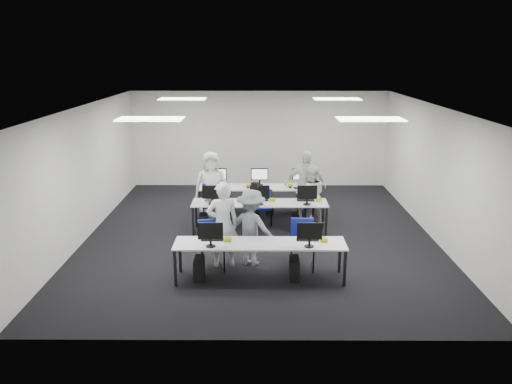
{
  "coord_description": "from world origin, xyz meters",
  "views": [
    {
      "loc": [
        -0.03,
        -11.08,
        4.16
      ],
      "look_at": [
        -0.09,
        0.14,
        1.0
      ],
      "focal_mm": 35.0,
      "sensor_mm": 36.0,
      "label": 1
    }
  ],
  "objects_px": {
    "chair_5": "(211,211)",
    "chair_7": "(304,211)",
    "chair_3": "(262,214)",
    "chair_1": "(302,253)",
    "desk_front": "(260,245)",
    "desk_mid": "(260,204)",
    "chair_4": "(308,212)",
    "photographer": "(251,227)",
    "chair_6": "(265,210)",
    "chair_2": "(212,212)",
    "student_1": "(311,195)",
    "student_3": "(305,185)",
    "student_2": "(211,186)",
    "chair_0": "(211,254)",
    "student_0": "(223,224)"
  },
  "relations": [
    {
      "from": "chair_3",
      "to": "student_3",
      "type": "height_order",
      "value": "student_3"
    },
    {
      "from": "chair_0",
      "to": "chair_6",
      "type": "bearing_deg",
      "value": 55.0
    },
    {
      "from": "chair_6",
      "to": "chair_5",
      "type": "bearing_deg",
      "value": -169.41
    },
    {
      "from": "desk_mid",
      "to": "chair_0",
      "type": "distance_m",
      "value": 2.36
    },
    {
      "from": "desk_mid",
      "to": "student_0",
      "type": "distance_m",
      "value": 2.12
    },
    {
      "from": "desk_mid",
      "to": "chair_3",
      "type": "height_order",
      "value": "chair_3"
    },
    {
      "from": "chair_5",
      "to": "student_3",
      "type": "bearing_deg",
      "value": -3.39
    },
    {
      "from": "chair_1",
      "to": "chair_7",
      "type": "bearing_deg",
      "value": 86.09
    },
    {
      "from": "desk_front",
      "to": "chair_1",
      "type": "xyz_separation_m",
      "value": [
        0.84,
        0.52,
        -0.37
      ]
    },
    {
      "from": "chair_1",
      "to": "chair_6",
      "type": "height_order",
      "value": "chair_1"
    },
    {
      "from": "chair_4",
      "to": "student_3",
      "type": "height_order",
      "value": "student_3"
    },
    {
      "from": "desk_mid",
      "to": "chair_1",
      "type": "xyz_separation_m",
      "value": [
        0.84,
        -2.08,
        -0.37
      ]
    },
    {
      "from": "chair_4",
      "to": "photographer",
      "type": "height_order",
      "value": "photographer"
    },
    {
      "from": "desk_front",
      "to": "chair_7",
      "type": "height_order",
      "value": "chair_7"
    },
    {
      "from": "student_1",
      "to": "desk_front",
      "type": "bearing_deg",
      "value": 66.97
    },
    {
      "from": "chair_1",
      "to": "desk_front",
      "type": "bearing_deg",
      "value": -145.9
    },
    {
      "from": "desk_mid",
      "to": "chair_6",
      "type": "distance_m",
      "value": 0.97
    },
    {
      "from": "chair_3",
      "to": "student_0",
      "type": "height_order",
      "value": "student_0"
    },
    {
      "from": "chair_1",
      "to": "student_2",
      "type": "xyz_separation_m",
      "value": [
        -2.06,
        3.01,
        0.57
      ]
    },
    {
      "from": "chair_3",
      "to": "student_2",
      "type": "relative_size",
      "value": 0.48
    },
    {
      "from": "desk_mid",
      "to": "chair_5",
      "type": "relative_size",
      "value": 3.79
    },
    {
      "from": "student_0",
      "to": "desk_mid",
      "type": "bearing_deg",
      "value": -119.48
    },
    {
      "from": "student_1",
      "to": "chair_5",
      "type": "bearing_deg",
      "value": -7.11
    },
    {
      "from": "chair_0",
      "to": "student_0",
      "type": "height_order",
      "value": "student_0"
    },
    {
      "from": "chair_6",
      "to": "student_3",
      "type": "relative_size",
      "value": 0.48
    },
    {
      "from": "chair_5",
      "to": "chair_7",
      "type": "xyz_separation_m",
      "value": [
        2.38,
        -0.02,
        -0.01
      ]
    },
    {
      "from": "chair_2",
      "to": "student_1",
      "type": "xyz_separation_m",
      "value": [
        2.44,
        -0.03,
        0.44
      ]
    },
    {
      "from": "student_0",
      "to": "chair_2",
      "type": "bearing_deg",
      "value": -89.16
    },
    {
      "from": "student_1",
      "to": "chair_4",
      "type": "bearing_deg",
      "value": -66.39
    },
    {
      "from": "desk_mid",
      "to": "chair_4",
      "type": "distance_m",
      "value": 1.42
    },
    {
      "from": "chair_3",
      "to": "chair_7",
      "type": "xyz_separation_m",
      "value": [
        1.07,
        0.21,
        -0.01
      ]
    },
    {
      "from": "chair_5",
      "to": "chair_7",
      "type": "bearing_deg",
      "value": -7.12
    },
    {
      "from": "desk_front",
      "to": "student_3",
      "type": "relative_size",
      "value": 1.79
    },
    {
      "from": "desk_mid",
      "to": "photographer",
      "type": "distance_m",
      "value": 1.91
    },
    {
      "from": "desk_mid",
      "to": "chair_7",
      "type": "xyz_separation_m",
      "value": [
        1.14,
        0.77,
        -0.42
      ]
    },
    {
      "from": "chair_1",
      "to": "chair_3",
      "type": "bearing_deg",
      "value": 108.41
    },
    {
      "from": "chair_1",
      "to": "photographer",
      "type": "distance_m",
      "value": 1.13
    },
    {
      "from": "student_1",
      "to": "chair_2",
      "type": "bearing_deg",
      "value": -1.71
    },
    {
      "from": "student_0",
      "to": "student_3",
      "type": "xyz_separation_m",
      "value": [
        1.89,
        2.9,
        0.02
      ]
    },
    {
      "from": "chair_0",
      "to": "student_1",
      "type": "relative_size",
      "value": 0.64
    },
    {
      "from": "student_2",
      "to": "photographer",
      "type": "xyz_separation_m",
      "value": [
        1.05,
        -2.83,
        -0.1
      ]
    },
    {
      "from": "chair_6",
      "to": "chair_2",
      "type": "bearing_deg",
      "value": -159.19
    },
    {
      "from": "chair_5",
      "to": "student_2",
      "type": "xyz_separation_m",
      "value": [
        0.01,
        0.14,
        0.61
      ]
    },
    {
      "from": "desk_mid",
      "to": "chair_0",
      "type": "xyz_separation_m",
      "value": [
        -0.96,
        -2.12,
        -0.38
      ]
    },
    {
      "from": "desk_front",
      "to": "photographer",
      "type": "xyz_separation_m",
      "value": [
        -0.17,
        0.7,
        0.1
      ]
    },
    {
      "from": "chair_2",
      "to": "desk_front",
      "type": "bearing_deg",
      "value": -77.74
    },
    {
      "from": "photographer",
      "to": "student_0",
      "type": "bearing_deg",
      "value": 32.57
    },
    {
      "from": "chair_2",
      "to": "photographer",
      "type": "bearing_deg",
      "value": -75.88
    },
    {
      "from": "student_1",
      "to": "student_2",
      "type": "xyz_separation_m",
      "value": [
        -2.49,
        0.4,
        0.13
      ]
    },
    {
      "from": "chair_0",
      "to": "student_2",
      "type": "bearing_deg",
      "value": 80.03
    }
  ]
}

